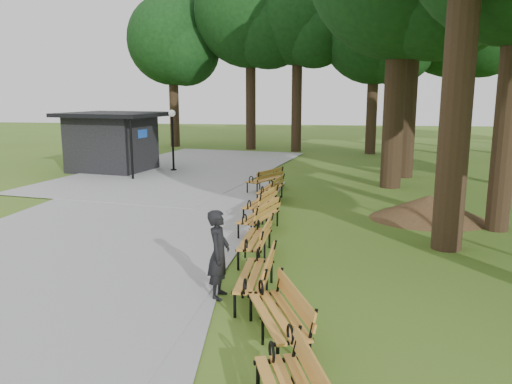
# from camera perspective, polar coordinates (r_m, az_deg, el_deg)

# --- Properties ---
(ground) EXTENTS (100.00, 100.00, 0.00)m
(ground) POSITION_cam_1_polar(r_m,az_deg,el_deg) (10.60, -2.76, -9.10)
(ground) COLOR #3C5E1B
(ground) RESTS_ON ground
(path) EXTENTS (12.00, 38.00, 0.06)m
(path) POSITION_cam_1_polar(r_m,az_deg,el_deg) (14.51, -16.27, -3.84)
(path) COLOR #98989A
(path) RESTS_ON ground
(person) EXTENTS (0.41, 0.61, 1.62)m
(person) POSITION_cam_1_polar(r_m,az_deg,el_deg) (9.18, -4.21, -6.98)
(person) COLOR black
(person) RESTS_ON ground
(kiosk) EXTENTS (5.08, 4.63, 2.76)m
(kiosk) POSITION_cam_1_polar(r_m,az_deg,el_deg) (25.00, -15.89, 5.43)
(kiosk) COLOR black
(kiosk) RESTS_ON ground
(lamp_post) EXTENTS (0.32, 0.32, 2.88)m
(lamp_post) POSITION_cam_1_polar(r_m,az_deg,el_deg) (24.20, -9.38, 7.23)
(lamp_post) COLOR black
(lamp_post) RESTS_ON ground
(dirt_mound) EXTENTS (2.85, 2.85, 0.72)m
(dirt_mound) POSITION_cam_1_polar(r_m,az_deg,el_deg) (15.71, 18.82, -1.64)
(dirt_mound) COLOR #47301C
(dirt_mound) RESTS_ON ground
(bench_1) EXTENTS (1.27, 2.00, 0.88)m
(bench_1) POSITION_cam_1_polar(r_m,az_deg,el_deg) (7.67, 2.41, -13.68)
(bench_1) COLOR #B9782A
(bench_1) RESTS_ON ground
(bench_2) EXTENTS (0.65, 1.90, 0.88)m
(bench_2) POSITION_cam_1_polar(r_m,az_deg,el_deg) (9.20, -0.15, -9.36)
(bench_2) COLOR #B9782A
(bench_2) RESTS_ON ground
(bench_3) EXTENTS (0.68, 1.91, 0.88)m
(bench_3) POSITION_cam_1_polar(r_m,az_deg,el_deg) (11.36, -0.13, -5.35)
(bench_3) COLOR #B9782A
(bench_3) RESTS_ON ground
(bench_4) EXTENTS (1.11, 2.00, 0.88)m
(bench_4) POSITION_cam_1_polar(r_m,az_deg,el_deg) (13.42, 0.32, -2.77)
(bench_4) COLOR #B9782A
(bench_4) RESTS_ON ground
(bench_5) EXTENTS (1.00, 1.99, 0.88)m
(bench_5) POSITION_cam_1_polar(r_m,az_deg,el_deg) (15.07, 0.47, -1.24)
(bench_5) COLOR #B9782A
(bench_5) RESTS_ON ground
(bench_6) EXTENTS (0.91, 1.97, 0.88)m
(bench_6) POSITION_cam_1_polar(r_m,az_deg,el_deg) (17.24, 1.59, 0.32)
(bench_6) COLOR #B9782A
(bench_6) RESTS_ON ground
(bench_7) EXTENTS (1.43, 1.98, 0.88)m
(bench_7) POSITION_cam_1_polar(r_m,az_deg,el_deg) (19.15, 0.98, 1.41)
(bench_7) COLOR #B9782A
(bench_7) RESTS_ON ground
(tree_backdrop) EXTENTS (37.56, 9.84, 16.14)m
(tree_backdrop) POSITION_cam_1_polar(r_m,az_deg,el_deg) (33.54, 16.79, 18.19)
(tree_backdrop) COLOR black
(tree_backdrop) RESTS_ON ground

